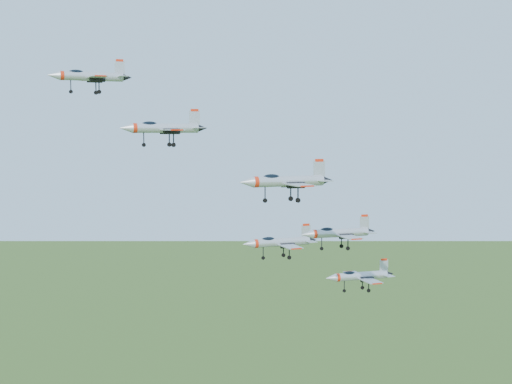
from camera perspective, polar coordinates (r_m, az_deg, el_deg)
name	(u,v)px	position (r m, az deg, el deg)	size (l,w,h in m)	color
jet_lead	(89,76)	(109.63, -13.20, 9.02)	(12.57, 10.33, 3.37)	#AAB0B7
jet_left_high	(163,128)	(100.36, -7.46, 5.11)	(12.62, 10.37, 3.38)	#AAB0B7
jet_right_high	(286,181)	(89.89, 2.38, 0.89)	(12.84, 10.58, 3.43)	#AAB0B7
jet_left_low	(279,242)	(118.77, 1.88, -4.02)	(13.44, 11.05, 3.60)	#AAB0B7
jet_right_low	(338,233)	(102.21, 6.56, -3.25)	(11.61, 9.60, 3.10)	#AAB0B7
jet_trail	(359,276)	(114.70, 8.26, -6.65)	(11.98, 9.92, 3.20)	#AAB0B7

